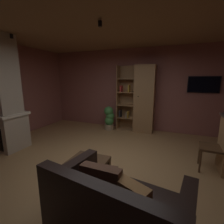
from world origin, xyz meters
The scene contains 16 objects.
floor centered at (0.00, 0.00, -0.01)m, with size 6.47×5.53×0.02m, color #A37A4C.
wall_back centered at (0.00, 2.79, 1.36)m, with size 6.59×0.06×2.72m, color #8E544C.
ceiling centered at (0.00, 0.00, 2.73)m, with size 6.47×5.53×0.02m, color #8E6B47.
window_pane_back centered at (-0.39, 2.76, 1.25)m, with size 0.74×0.01×0.88m, color white.
stone_fireplace centered at (-2.69, -0.06, 1.23)m, with size 0.95×0.75×2.72m.
bookshelf_cabinet centered at (0.20, 2.52, 1.06)m, with size 1.22×0.41×2.16m.
leather_couch centered at (0.70, -1.23, 0.30)m, with size 1.62×1.11×0.84m.
coffee_table centered at (-0.02, -0.64, 0.36)m, with size 0.61×0.60×0.45m.
table_book_0 centered at (-0.02, -0.61, 0.46)m, with size 0.10×0.11×0.02m, color gold.
table_book_1 centered at (-0.05, -0.68, 0.48)m, with size 0.14×0.11×0.02m, color gold.
table_book_2 centered at (-0.10, -0.71, 0.50)m, with size 0.14×0.11×0.02m, color #B22D2D.
dining_chair centered at (2.00, 0.65, 0.53)m, with size 0.45×0.45×0.92m.
potted_floor_plant centered at (-0.85, 2.29, 0.42)m, with size 0.35×0.34×0.81m.
wall_mounted_tv centered at (1.94, 2.73, 1.57)m, with size 0.85×0.06×0.48m.
track_light_spot_0 centered at (-2.24, 0.05, 2.65)m, with size 0.07×0.07×0.09m, color black.
track_light_spot_1 centered at (-0.07, 0.03, 2.65)m, with size 0.07×0.07×0.09m, color black.
Camera 1 is at (1.22, -2.67, 1.74)m, focal length 25.85 mm.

